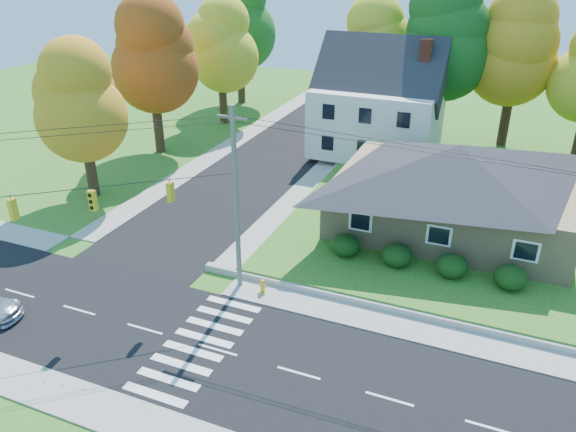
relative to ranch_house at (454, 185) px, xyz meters
name	(u,v)px	position (x,y,z in m)	size (l,w,h in m)	color
ground	(218,350)	(-8.00, -16.00, -3.27)	(120.00, 120.00, 0.00)	#3D7923
road_main	(218,350)	(-8.00, -16.00, -3.26)	(90.00, 8.00, 0.02)	black
road_cross	(281,152)	(-16.00, 10.00, -3.25)	(8.00, 44.00, 0.02)	black
sidewalk_north	(263,293)	(-8.00, -11.00, -3.23)	(90.00, 2.00, 0.08)	#9C9A90
sidewalk_south	(154,428)	(-8.00, -21.00, -3.23)	(90.00, 2.00, 0.08)	#9C9A90
lawn	(533,210)	(5.00, 5.00, -3.02)	(30.00, 30.00, 0.50)	#3D7923
ranch_house	(454,185)	(0.00, 0.00, 0.00)	(14.60, 10.60, 5.40)	tan
colonial_house	(378,105)	(-7.96, 12.00, 1.32)	(10.40, 8.40, 9.60)	silver
hedge_row	(424,260)	(-0.50, -6.20, -2.13)	(10.70, 1.70, 1.27)	#163A10
traffic_infrastructure	(223,238)	(-8.15, -14.65, 1.88)	(38.10, 10.66, 10.00)	#666059
tree_lot_0	(376,46)	(-10.00, 18.00, 5.04)	(6.72, 6.72, 12.51)	#3F2A19
tree_lot_1	(443,37)	(-4.00, 17.00, 6.35)	(7.84, 7.84, 14.60)	#3F2A19
tree_lot_2	(518,48)	(2.00, 18.00, 5.70)	(7.28, 7.28, 13.56)	#3F2A19
tree_west_0	(79,99)	(-25.00, -4.00, 3.89)	(6.16, 6.16, 11.47)	#3F2A19
tree_west_1	(151,54)	(-26.00, 6.00, 5.20)	(7.28, 7.28, 13.56)	#3F2A19
tree_west_2	(220,45)	(-25.00, 16.00, 4.54)	(6.72, 6.72, 12.51)	#3F2A19
tree_west_3	(239,20)	(-27.00, 24.00, 5.85)	(7.84, 7.84, 14.60)	#3F2A19
white_car	(316,115)	(-16.25, 19.85, -2.55)	(1.48, 4.25, 1.40)	silver
fire_hydrant	(263,287)	(-8.05, -10.98, -2.86)	(0.47, 0.38, 0.84)	gold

